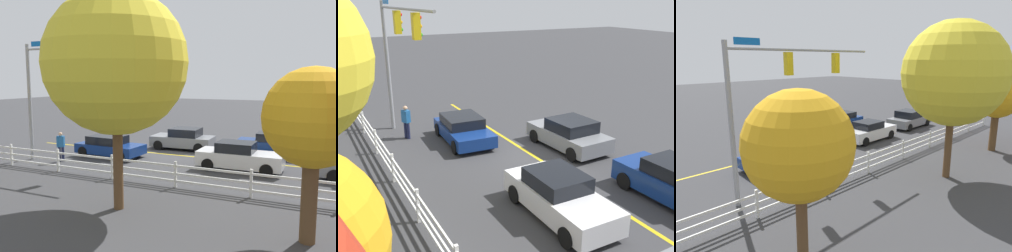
# 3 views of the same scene
# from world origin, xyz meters

# --- Properties ---
(ground_plane) EXTENTS (120.00, 120.00, 0.00)m
(ground_plane) POSITION_xyz_m (0.00, 0.00, 0.00)
(ground_plane) COLOR #38383A
(lane_center_stripe) EXTENTS (28.00, 0.16, 0.01)m
(lane_center_stripe) POSITION_xyz_m (-4.00, 0.00, 0.00)
(lane_center_stripe) COLOR gold
(lane_center_stripe) RESTS_ON ground_plane
(signal_assembly) EXTENTS (7.98, 0.38, 6.73)m
(signal_assembly) POSITION_xyz_m (4.55, 4.56, 4.77)
(signal_assembly) COLOR gray
(signal_assembly) RESTS_ON ground_plane
(car_0) EXTENTS (4.32, 1.83, 1.46)m
(car_0) POSITION_xyz_m (-4.79, 2.00, 0.70)
(car_0) COLOR silver
(car_0) RESTS_ON ground_plane
(car_1) EXTENTS (4.16, 2.20, 1.42)m
(car_1) POSITION_xyz_m (-0.06, -1.98, 0.68)
(car_1) COLOR slate
(car_1) RESTS_ON ground_plane
(car_2) EXTENTS (4.11, 1.89, 1.44)m
(car_2) POSITION_xyz_m (-5.82, -2.09, 0.71)
(car_2) COLOR navy
(car_2) RESTS_ON ground_plane
(car_4) EXTENTS (4.15, 2.18, 1.27)m
(car_4) POSITION_xyz_m (3.13, 2.01, 0.63)
(car_4) COLOR navy
(car_4) RESTS_ON ground_plane
(pedestrian) EXTENTS (0.47, 0.40, 1.69)m
(pedestrian) POSITION_xyz_m (4.85, 4.33, 0.93)
(pedestrian) COLOR #191E3F
(pedestrian) RESTS_ON ground_plane
(white_rail_fence) EXTENTS (26.10, 0.10, 1.15)m
(white_rail_fence) POSITION_xyz_m (-3.00, 6.09, 0.60)
(white_rail_fence) COLOR white
(white_rail_fence) RESTS_ON ground_plane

